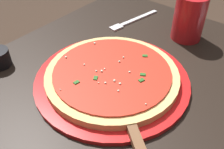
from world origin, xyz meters
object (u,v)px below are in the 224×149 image
serving_plate (112,80)px  pizza_server (134,136)px  fork (132,21)px  cup_tall_drink (189,17)px  pizza (112,75)px

serving_plate → pizza_server: size_ratio=1.70×
serving_plate → pizza_server: bearing=52.8°
fork → serving_plate: bearing=26.7°
cup_tall_drink → fork: cup_tall_drink is taller
serving_plate → pizza: size_ratio=1.17×
serving_plate → cup_tall_drink: cup_tall_drink is taller
cup_tall_drink → fork: (0.02, -0.17, -0.06)m
pizza → fork: 0.28m
pizza_server → fork: (-0.35, -0.26, -0.01)m
serving_plate → pizza: (0.00, 0.00, 0.01)m
pizza_server → cup_tall_drink: size_ratio=1.65×
serving_plate → cup_tall_drink: (-0.27, 0.04, 0.06)m
serving_plate → pizza_server: 0.16m
pizza → cup_tall_drink: cup_tall_drink is taller
serving_plate → pizza_server: (0.10, 0.13, 0.01)m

